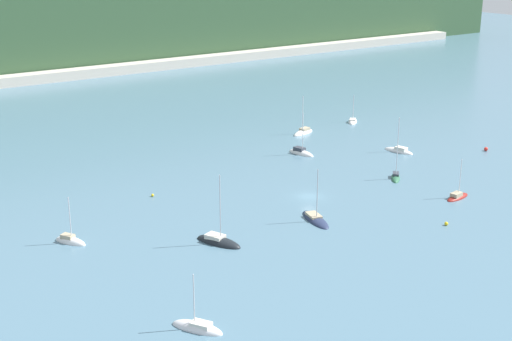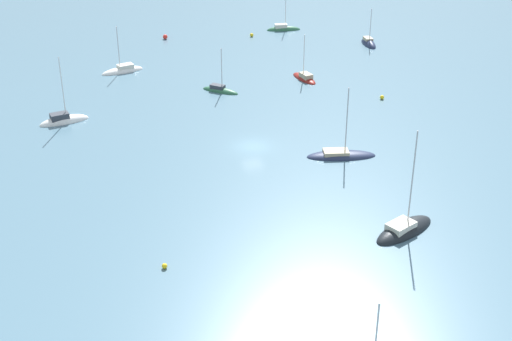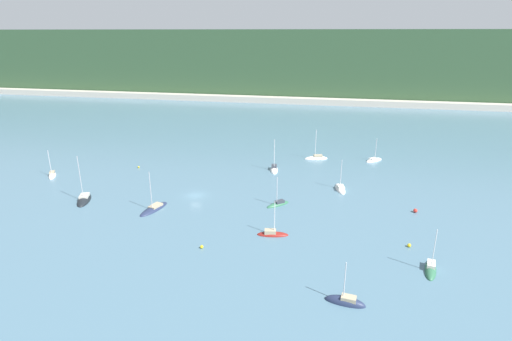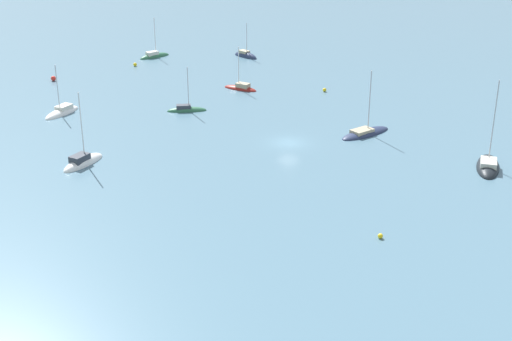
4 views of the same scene
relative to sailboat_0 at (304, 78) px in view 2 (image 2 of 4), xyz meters
name	(u,v)px [view 2 (image 2 of 4)]	position (x,y,z in m)	size (l,w,h in m)	color
ground_plane	(253,146)	(-20.54, 15.14, -0.13)	(600.00, 600.00, 0.00)	slate
sailboat_0	(304,78)	(0.00, 0.00, 0.00)	(6.08, 2.78, 7.44)	maroon
sailboat_1	(341,156)	(-26.62, 6.12, -0.05)	(4.54, 8.60, 9.26)	#232D4C
sailboat_4	(123,71)	(12.30, 25.75, -0.03)	(3.43, 7.01, 8.07)	white
sailboat_5	(64,121)	(-5.49, 36.33, 0.00)	(3.08, 6.74, 9.70)	white
sailboat_6	(283,30)	(26.53, -6.46, -0.01)	(2.94, 6.50, 8.12)	#2D6647
sailboat_7	(220,91)	(-1.00, 13.67, -0.02)	(5.23, 5.19, 7.16)	#2D6647
sailboat_9	(368,44)	(13.18, -17.42, -0.05)	(5.90, 2.62, 7.38)	#232D4C
sailboat_10	(404,231)	(-43.98, 7.34, -0.03)	(5.25, 8.03, 11.54)	black
mooring_buoy_0	(165,266)	(-42.71, 30.75, 0.12)	(0.50, 0.50, 0.50)	yellow
mooring_buoy_1	(252,35)	(24.30, 0.48, 0.20)	(0.65, 0.65, 0.65)	yellow
mooring_buoy_2	(165,37)	(27.76, 15.67, 0.29)	(0.84, 0.84, 0.84)	red
mooring_buoy_3	(382,97)	(-11.32, -7.27, 0.17)	(0.59, 0.59, 0.59)	yellow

